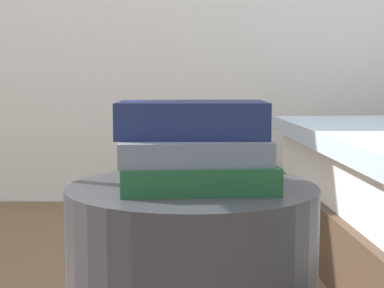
# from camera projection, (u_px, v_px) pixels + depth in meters

# --- Properties ---
(book_forest) EXTENTS (0.27, 0.22, 0.04)m
(book_forest) POSITION_uv_depth(u_px,v_px,m) (198.00, 174.00, 1.02)
(book_forest) COLOR #1E512D
(book_forest) RESTS_ON side_table
(book_slate) EXTENTS (0.26, 0.21, 0.04)m
(book_slate) POSITION_uv_depth(u_px,v_px,m) (190.00, 150.00, 1.01)
(book_slate) COLOR slate
(book_slate) RESTS_ON book_forest
(book_navy) EXTENTS (0.25, 0.16, 0.06)m
(book_navy) POSITION_uv_depth(u_px,v_px,m) (191.00, 119.00, 1.02)
(book_navy) COLOR #19234C
(book_navy) RESTS_ON book_slate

